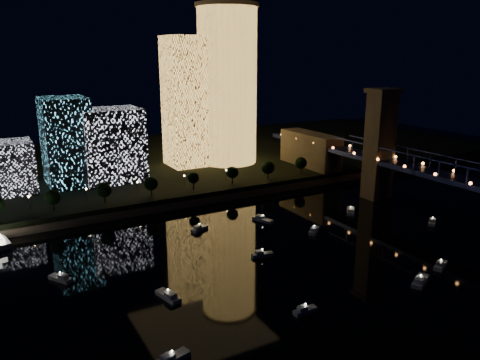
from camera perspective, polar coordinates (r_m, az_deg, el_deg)
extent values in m
plane|color=black|center=(150.25, 12.01, -10.71)|extent=(520.00, 520.00, 0.00)
cube|color=black|center=(282.68, -9.69, 2.23)|extent=(420.00, 160.00, 5.00)
cube|color=#6B5E4C|center=(213.38, -2.53, -2.08)|extent=(420.00, 6.00, 3.00)
cylinder|color=#F4B14E|center=(261.44, -1.54, 11.20)|extent=(32.00, 32.00, 83.31)
cylinder|color=#6B5E4C|center=(261.97, -1.61, 20.55)|extent=(34.00, 34.00, 2.00)
cube|color=#F4B14E|center=(256.45, -6.51, 9.41)|extent=(21.62, 21.62, 68.80)
cube|color=white|center=(233.27, -15.38, 4.16)|extent=(28.21, 23.87, 34.71)
cube|color=#5DD9FF|center=(232.92, -20.40, 4.46)|extent=(20.27, 26.35, 40.54)
cube|color=white|center=(229.32, -26.60, 1.36)|extent=(22.71, 20.64, 22.71)
cube|color=navy|center=(191.50, 27.16, -0.66)|extent=(10.00, 260.00, 2.00)
cube|color=#6B5E4C|center=(220.60, 16.62, 3.89)|extent=(11.00, 9.00, 48.00)
cube|color=#6B5E4C|center=(217.38, 17.12, 10.37)|extent=(13.00, 11.00, 2.00)
cube|color=navy|center=(185.82, 26.55, 1.20)|extent=(0.50, 150.00, 0.50)
cube|color=#6B5E4C|center=(259.53, 8.54, 3.17)|extent=(12.00, 40.00, 23.00)
cube|color=navy|center=(193.31, 23.53, 0.97)|extent=(0.50, 0.50, 7.00)
cube|color=navy|center=(208.15, 18.34, 2.41)|extent=(0.50, 0.50, 7.00)
cube|color=navy|center=(224.58, 13.86, 3.63)|extent=(0.50, 0.50, 7.00)
sphere|color=orange|center=(186.60, 26.28, -0.36)|extent=(1.20, 1.20, 1.20)
sphere|color=orange|center=(214.14, 16.45, 2.43)|extent=(1.20, 1.20, 1.20)
sphere|color=orange|center=(246.87, 9.02, 4.50)|extent=(1.20, 1.20, 1.20)
cube|color=silver|center=(178.20, 9.00, -6.12)|extent=(7.48, 6.73, 1.20)
cube|color=silver|center=(176.76, 8.93, -5.91)|extent=(3.33, 3.23, 1.00)
sphere|color=white|center=(177.49, 9.03, -5.52)|extent=(0.36, 0.36, 0.36)
cube|color=silver|center=(161.44, 23.25, -9.55)|extent=(8.06, 5.40, 1.20)
cube|color=silver|center=(159.96, 23.19, -9.34)|extent=(3.29, 2.93, 1.00)
sphere|color=white|center=(160.65, 23.32, -8.90)|extent=(0.36, 0.36, 0.36)
cube|color=silver|center=(150.40, -21.03, -11.16)|extent=(6.31, 7.87, 1.20)
cube|color=silver|center=(149.12, -20.76, -10.89)|extent=(3.17, 3.38, 1.00)
sphere|color=white|center=(149.56, -21.10, -10.47)|extent=(0.36, 0.36, 0.36)
cube|color=silver|center=(156.11, 2.75, -9.10)|extent=(7.52, 3.81, 1.20)
cube|color=silver|center=(155.33, 2.37, -8.78)|extent=(2.86, 2.37, 1.00)
sphere|color=white|center=(155.30, 2.75, -8.43)|extent=(0.36, 0.36, 0.36)
cube|color=silver|center=(178.45, -4.95, -5.95)|extent=(7.61, 5.09, 1.20)
cube|color=silver|center=(177.30, -5.19, -5.72)|extent=(3.10, 2.77, 1.00)
sphere|color=white|center=(177.74, -4.96, -5.35)|extent=(0.36, 0.36, 0.36)
cube|color=silver|center=(109.68, -8.25, -20.79)|extent=(8.71, 4.77, 1.20)
cube|color=silver|center=(108.46, -8.84, -20.56)|extent=(3.38, 2.86, 1.00)
sphere|color=white|center=(108.53, -8.30, -19.93)|extent=(0.36, 0.36, 0.36)
cube|color=silver|center=(126.23, 7.96, -15.52)|extent=(6.68, 2.31, 1.20)
cube|color=silver|center=(125.13, 7.61, -15.22)|extent=(2.37, 1.79, 1.00)
sphere|color=white|center=(125.23, 7.99, -14.74)|extent=(0.36, 0.36, 0.36)
cube|color=silver|center=(148.98, 21.13, -11.43)|extent=(9.77, 6.92, 1.20)
cube|color=silver|center=(147.26, 21.04, -11.26)|extent=(4.05, 3.67, 1.00)
sphere|color=white|center=(148.13, 21.21, -10.73)|extent=(0.36, 0.36, 0.36)
cube|color=silver|center=(187.23, 2.79, -4.88)|extent=(5.58, 9.16, 1.20)
cube|color=silver|center=(187.62, 2.48, -4.47)|extent=(3.17, 3.64, 1.00)
sphere|color=white|center=(186.56, 2.79, -4.30)|extent=(0.36, 0.36, 0.36)
cube|color=silver|center=(199.60, 22.37, -4.76)|extent=(7.90, 6.70, 1.20)
cube|color=silver|center=(198.12, 22.38, -4.57)|extent=(3.45, 3.29, 1.00)
sphere|color=white|center=(198.96, 22.43, -4.22)|extent=(0.36, 0.36, 0.36)
cube|color=silver|center=(133.09, -8.77, -13.83)|extent=(4.74, 9.18, 1.20)
cube|color=silver|center=(131.59, -8.46, -13.63)|extent=(2.92, 3.51, 1.00)
sphere|color=white|center=(132.14, -8.80, -13.07)|extent=(0.36, 0.36, 0.36)
cube|color=silver|center=(202.47, 13.33, -3.72)|extent=(8.79, 9.19, 1.20)
cube|color=silver|center=(200.75, 13.34, -3.55)|extent=(4.13, 4.18, 1.00)
sphere|color=white|center=(201.85, 13.36, -3.18)|extent=(0.36, 0.36, 0.36)
cylinder|color=black|center=(197.97, -21.79, -2.90)|extent=(0.70, 0.70, 4.00)
sphere|color=black|center=(196.98, -21.89, -1.94)|extent=(6.23, 6.23, 6.23)
cylinder|color=black|center=(201.12, -16.16, -2.13)|extent=(0.70, 0.70, 4.00)
sphere|color=black|center=(200.14, -16.23, -1.17)|extent=(6.14, 6.14, 6.14)
cylinder|color=black|center=(206.16, -10.77, -1.37)|extent=(0.70, 0.70, 4.00)
sphere|color=black|center=(205.21, -10.81, -0.43)|extent=(6.02, 6.02, 6.02)
cylinder|color=black|center=(212.98, -5.67, -0.63)|extent=(0.70, 0.70, 4.00)
sphere|color=black|center=(212.06, -5.70, 0.28)|extent=(5.15, 5.15, 5.15)
cylinder|color=black|center=(221.39, -0.93, 0.05)|extent=(0.70, 0.70, 4.00)
sphere|color=black|center=(220.51, -0.94, 0.93)|extent=(5.75, 5.75, 5.75)
cylinder|color=black|center=(231.24, 3.43, 0.69)|extent=(0.70, 0.70, 4.00)
sphere|color=black|center=(230.39, 3.44, 1.53)|extent=(6.52, 6.52, 6.52)
cylinder|color=black|center=(242.34, 7.42, 1.26)|extent=(0.70, 0.70, 4.00)
sphere|color=black|center=(241.53, 7.45, 2.07)|extent=(6.10, 6.10, 6.10)
cylinder|color=black|center=(202.86, -24.27, -2.60)|extent=(0.24, 0.24, 5.00)
sphere|color=#FFCC7F|center=(202.08, -24.36, -1.84)|extent=(0.70, 0.70, 0.70)
cylinder|color=black|center=(205.48, -18.19, -1.78)|extent=(0.24, 0.24, 5.00)
sphere|color=#FFCC7F|center=(204.72, -18.25, -1.03)|extent=(0.70, 0.70, 0.70)
cylinder|color=black|center=(210.39, -12.33, -0.97)|extent=(0.24, 0.24, 5.00)
sphere|color=#FFCC7F|center=(209.65, -12.37, -0.24)|extent=(0.70, 0.70, 0.70)
cylinder|color=black|center=(217.43, -6.80, -0.20)|extent=(0.24, 0.24, 5.00)
sphere|color=#FFCC7F|center=(216.71, -6.82, 0.51)|extent=(0.70, 0.70, 0.70)
cylinder|color=black|center=(226.39, -1.66, 0.52)|extent=(0.24, 0.24, 5.00)
sphere|color=#FFCC7F|center=(225.70, -1.66, 1.21)|extent=(0.70, 0.70, 0.70)
cylinder|color=black|center=(237.06, 3.06, 1.18)|extent=(0.24, 0.24, 5.00)
sphere|color=#FFCC7F|center=(236.40, 3.07, 1.84)|extent=(0.70, 0.70, 0.70)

